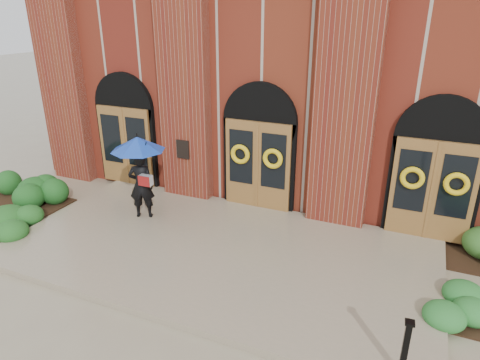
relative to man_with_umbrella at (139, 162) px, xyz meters
The scene contains 8 objects.
ground 3.26m from the man_with_umbrella, 18.39° to the right, with size 90.00×90.00×0.00m, color gray.
landing 3.18m from the man_with_umbrella, 15.38° to the right, with size 10.00×5.30×0.15m, color gray.
church_building 8.52m from the man_with_umbrella, 71.68° to the left, with size 16.20×12.53×7.00m.
man_with_umbrella is the anchor object (origin of this frame).
metal_post 7.62m from the man_with_umbrella, 23.55° to the right, with size 0.15×0.15×1.05m.
hedge_wall_left 4.49m from the man_with_umbrella, behind, with size 2.85×1.14×0.73m, color #184A19.
hedge_front_left 3.89m from the man_with_umbrella, 148.12° to the right, with size 1.45×1.24×0.51m, color #1E521C.
hedge_front_right 7.92m from the man_with_umbrella, ahead, with size 1.25×1.07×0.44m, color #246427.
Camera 1 is at (4.00, -7.77, 5.50)m, focal length 32.00 mm.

